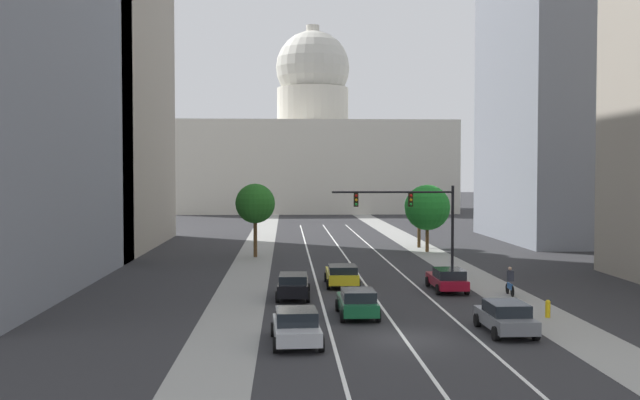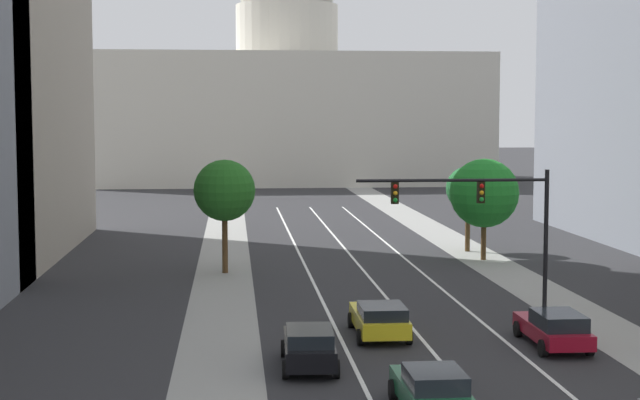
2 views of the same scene
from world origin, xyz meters
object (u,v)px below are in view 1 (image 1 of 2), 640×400
street_tree_mid_right (427,208)px  car_green (357,302)px  street_tree_near_left (255,204)px  car_crimson (447,279)px  fire_hydrant (548,309)px  car_black (293,285)px  car_gray (506,317)px  street_tree_near_right (419,206)px  car_yellow (342,274)px  cyclist (510,281)px  car_silver (296,326)px  traffic_signal_mast (413,210)px  capitol_building (313,154)px

street_tree_mid_right → car_green: bearing=-107.5°
street_tree_near_left → car_crimson: bearing=-56.0°
fire_hydrant → car_black: bearing=154.2°
car_gray → street_tree_mid_right: bearing=-5.8°
street_tree_near_right → car_yellow: bearing=-111.7°
car_crimson → cyclist: size_ratio=2.75×
car_black → car_silver: car_silver is taller
car_black → car_crimson: bearing=-74.9°
car_yellow → street_tree_near_left: bearing=21.4°
car_gray → traffic_signal_mast: size_ratio=0.49×
capitol_building → street_tree_mid_right: size_ratio=8.20×
car_yellow → car_crimson: 6.78m
capitol_building → street_tree_near_left: bearing=-95.9°
cyclist → street_tree_mid_right: street_tree_mid_right is taller
car_black → street_tree_mid_right: size_ratio=0.71×
car_crimson → street_tree_near_left: 22.92m
car_gray → capitol_building: bearing=1.9°
car_green → car_crimson: bearing=-39.7°
car_silver → traffic_signal_mast: 22.42m
car_green → car_yellow: bearing=-0.5°
car_crimson → traffic_signal_mast: 7.96m
capitol_building → street_tree_near_right: bearing=-83.6°
car_gray → car_green: bearing=56.8°
car_black → street_tree_near_left: bearing=10.4°
street_tree_near_right → street_tree_mid_right: size_ratio=0.89×
car_crimson → traffic_signal_mast: traffic_signal_mast is taller
cyclist → fire_hydrant: bearing=-179.9°
car_green → fire_hydrant: car_green is taller
car_black → cyclist: (12.93, 0.42, 0.06)m
car_yellow → street_tree_near_left: (-6.27, 16.40, 3.89)m
car_silver → street_tree_near_left: (-3.08, 32.18, 3.87)m
car_silver → traffic_signal_mast: bearing=-25.8°
car_crimson → fire_hydrant: (3.23, -8.40, -0.29)m
traffic_signal_mast → cyclist: size_ratio=5.08×
car_gray → cyclist: (3.36, 10.10, 0.08)m
car_crimson → traffic_signal_mast: size_ratio=0.54×
car_crimson → street_tree_near_right: (3.03, 25.99, 3.33)m
capitol_building → car_black: capitol_building is taller
car_gray → car_crimson: (-0.00, 11.89, -0.02)m
car_black → fire_hydrant: size_ratio=4.85×
car_crimson → fire_hydrant: size_ratio=5.19×
capitol_building → street_tree_mid_right: (7.87, -73.15, -6.80)m
capitol_building → car_yellow: capitol_building is taller
car_silver → cyclist: cyclist is taller
car_crimson → fire_hydrant: car_crimson is taller
capitol_building → street_tree_near_right: (7.81, -69.35, -6.82)m
car_crimson → cyclist: 3.81m
car_gray → car_crimson: size_ratio=0.90×
car_gray → car_silver: size_ratio=0.96×
car_gray → car_crimson: bearing=-0.7°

